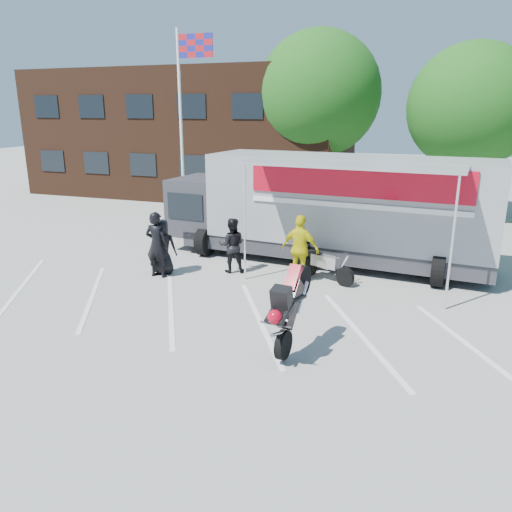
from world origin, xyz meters
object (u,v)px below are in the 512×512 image
Objects in this scene: parked_motorcycle at (326,281)px; spectator_hivis at (300,249)px; transporter_truck at (330,262)px; spectator_leather_b at (157,245)px; stunt_bike_rider at (296,348)px; spectator_leather_c at (232,245)px; tree_mid at (471,107)px; spectator_leather_a at (163,247)px; flagpole at (186,104)px; tree_left at (319,94)px.

parked_motorcycle is 0.96× the size of spectator_hivis.
transporter_truck is 2.48m from spectator_hivis.
spectator_leather_b is (-4.85, -1.28, 0.99)m from parked_motorcycle.
spectator_leather_c reaches higher than stunt_bike_rider.
spectator_leather_b is 1.00× the size of spectator_hivis.
spectator_leather_a is at bearing -126.93° from tree_mid.
parked_motorcycle is 0.96× the size of spectator_leather_b.
spectator_leather_c is 2.22m from spectator_hivis.
parked_motorcycle is 4.46m from stunt_bike_rider.
spectator_leather_b reaches higher than transporter_truck.
spectator_leather_c is (-6.83, -10.78, -4.10)m from tree_mid.
parked_motorcycle is 1.25m from spectator_hivis.
flagpole is 7.37m from tree_left.
parked_motorcycle is at bearing 161.48° from spectator_leather_c.
spectator_leather_c is (-2.92, -0.12, 0.85)m from parked_motorcycle.
stunt_bike_rider is at bearing -52.87° from flagpole.
flagpole is at bearing -69.37° from spectator_leather_b.
spectator_leather_b is (-1.76, -12.95, -4.58)m from tree_left.
spectator_leather_b is at bearing -70.33° from flagpole.
spectator_leather_a is at bearing 152.76° from stunt_bike_rider.
tree_left is 13.84m from spectator_leather_b.
parked_motorcycle is 3.04m from spectator_leather_c.
flagpole is 10.55m from parked_motorcycle.
tree_mid reaches higher than spectator_leather_c.
stunt_bike_rider is (3.41, -16.11, -5.57)m from tree_left.
tree_mid reaches higher than spectator_leather_b.
stunt_bike_rider is 1.18× the size of spectator_leather_c.
tree_left is at bearing -115.73° from spectator_leather_a.
spectator_leather_a is (-1.75, -12.64, -4.72)m from tree_left.
spectator_hivis is (4.14, 0.99, -0.00)m from spectator_leather_b.
flagpole is at bearing -125.28° from tree_left.
tree_mid is at bearing -144.78° from spectator_leather_a.
spectator_hivis is at bearing 110.66° from stunt_bike_rider.
tree_left reaches higher than transporter_truck.
transporter_truck is (7.07, -3.72, -5.05)m from flagpole.
tree_mid is at bearing -143.23° from spectator_leather_c.
transporter_truck is 5.69m from spectator_leather_b.
spectator_leather_b is (2.48, -6.95, -4.06)m from flagpole.
flagpole is 8.40m from spectator_leather_c.
parked_motorcycle is 5.01m from spectator_leather_a.
tree_left is 13.29m from parked_motorcycle.
spectator_hivis is at bearing -96.42° from transporter_truck.
parked_motorcycle is 0.95× the size of stunt_bike_rider.
spectator_leather_c is (-2.66, -2.06, 0.85)m from transporter_truck.
spectator_leather_b reaches higher than spectator_hivis.
tree_left is 4.36× the size of spectator_leather_b.
spectator_leather_b is at bearing 25.67° from spectator_hivis.
tree_mid is at bearing -8.13° from tree_left.
transporter_truck is at bearing -115.60° from tree_mid.
spectator_leather_c is (1.92, 0.86, 0.00)m from spectator_leather_a.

